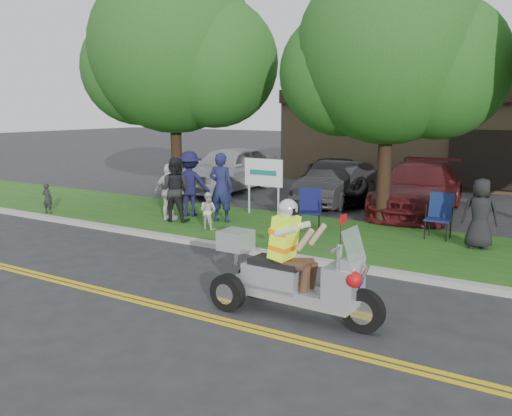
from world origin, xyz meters
The scene contains 23 objects.
ground centered at (0.00, 0.00, 0.00)m, with size 120.00×120.00×0.00m, color #28282B.
centerline_near centered at (0.00, -0.58, 0.01)m, with size 60.00×0.10×0.01m, color gold.
centerline_far centered at (0.00, -0.42, 0.01)m, with size 60.00×0.10×0.01m, color gold.
curb centered at (0.00, 3.05, 0.06)m, with size 60.00×0.25×0.12m, color #A8A89E.
grass_verge centered at (0.00, 5.20, 0.06)m, with size 60.00×4.00×0.10m, color #1A4E14.
commercial_building centered at (2.00, 18.98, 2.01)m, with size 18.00×8.20×4.00m.
tree_left centered at (-6.44, 7.03, 4.85)m, with size 6.62×5.40×7.78m.
tree_mid centered at (0.55, 7.23, 4.43)m, with size 5.88×4.80×7.05m.
business_sign centered at (-2.90, 6.60, 1.26)m, with size 1.25×0.06×1.75m.
trike_scooter centered at (1.36, 0.28, 0.65)m, with size 2.82×0.95×1.85m.
lawn_chair_a centered at (2.21, 6.35, 0.72)m, with size 0.58×0.60×1.09m.
lawn_chair_b centered at (-0.90, 5.60, 0.70)m, with size 0.75×0.76×1.06m.
spectator_adult_left centered at (-3.37, 5.12, 1.06)m, with size 0.70×0.46×1.91m, color #181C43.
spectator_adult_mid centered at (-4.50, 4.50, 0.99)m, with size 0.86×0.67×1.77m, color black.
spectator_adult_right centered at (-4.75, 4.56, 0.90)m, with size 0.93×0.39×1.59m, color silver.
spectator_chair_a centered at (-4.61, 5.32, 1.04)m, with size 1.21×0.70×1.88m, color #16153B.
spectator_chair_b centered at (3.20, 5.80, 0.90)m, with size 0.77×0.50×1.58m, color black.
child_left centered at (-8.50, 3.40, 0.55)m, with size 0.32×0.21×0.89m, color black.
child_right centered at (-3.09, 4.14, 0.59)m, with size 0.47×0.37×0.98m, color silver.
parked_car_far_left centered at (-6.71, 10.35, 0.87)m, with size 2.07×5.13×1.75m, color #A8A9AF.
parked_car_left centered at (-2.00, 9.93, 0.71)m, with size 1.50×4.30×1.42m, color #27272A.
parked_car_mid centered at (-2.50, 10.80, 0.70)m, with size 2.34×5.07×1.41m, color black.
parked_car_right centered at (0.80, 9.63, 0.79)m, with size 2.21×5.43×1.58m, color #561417.
Camera 1 is at (5.16, -6.88, 3.22)m, focal length 38.00 mm.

